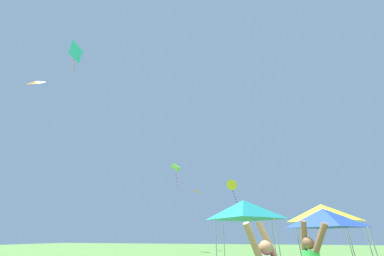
# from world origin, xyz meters

# --- Properties ---
(canopy_tent_yellow) EXTENTS (3.49, 3.49, 3.74)m
(canopy_tent_yellow) POSITION_xyz_m (4.16, 13.68, 3.18)
(canopy_tent_yellow) COLOR #9E9EA3
(canopy_tent_yellow) RESTS_ON ground
(canopy_tent_teal) EXTENTS (3.51, 3.51, 3.76)m
(canopy_tent_teal) POSITION_xyz_m (-1.02, 10.42, 3.19)
(canopy_tent_teal) COLOR #9E9EA3
(canopy_tent_teal) RESTS_ON ground
(canopy_tent_blue) EXTENTS (2.79, 2.79, 2.99)m
(canopy_tent_blue) POSITION_xyz_m (2.98, 9.00, 2.53)
(canopy_tent_blue) COLOR #9E9EA3
(canopy_tent_blue) RESTS_ON ground
(kite_yellow_delta) EXTENTS (1.49, 0.92, 2.99)m
(kite_yellow_delta) POSITION_xyz_m (-2.90, 25.62, 7.86)
(kite_yellow_delta) COLOR yellow
(kite_lime_box) EXTENTS (1.60, 1.16, 3.24)m
(kite_lime_box) POSITION_xyz_m (-11.15, 26.05, 11.01)
(kite_lime_box) COLOR #75D138
(kite_orange_diamond) EXTENTS (1.14, 1.05, 0.66)m
(kite_orange_diamond) POSITION_xyz_m (-8.69, 29.53, 8.08)
(kite_orange_diamond) COLOR orange
(kite_cyan_diamond) EXTENTS (0.96, 1.04, 2.58)m
(kite_cyan_diamond) POSITION_xyz_m (-12.16, 5.29, 14.16)
(kite_cyan_diamond) COLOR #2DB7CC
(kite_orange_delta) EXTENTS (1.20, 1.01, 0.87)m
(kite_orange_delta) POSITION_xyz_m (-13.57, 4.26, 10.97)
(kite_orange_delta) COLOR orange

